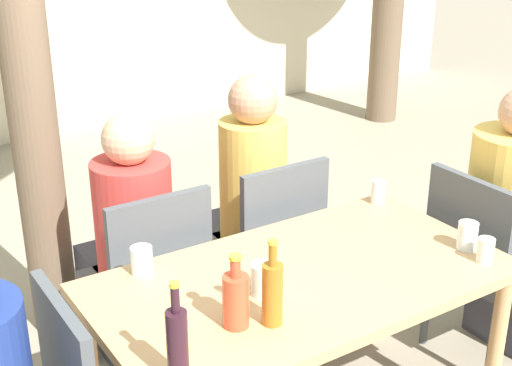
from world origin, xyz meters
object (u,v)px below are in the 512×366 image
object	(u,v)px
patio_chair_2	(152,275)
wine_bottle_0	(177,344)
patio_chair_1	(482,257)
patio_chair_3	(270,240)
drinking_glass_1	(142,260)
person_seated_2	(128,250)
dining_table_front	(301,295)
drinking_glass_4	(263,279)
drinking_glass_0	(467,236)
drinking_glass_3	(378,192)
soda_bottle_2	(236,299)
amber_bottle_1	(272,292)
drinking_glass_2	(486,250)
person_seated_3	(243,212)

from	to	relation	value
patio_chair_2	wine_bottle_0	distance (m)	1.04
patio_chair_1	patio_chair_3	bearing A→B (deg)	46.75
drinking_glass_1	wine_bottle_0	bearing A→B (deg)	-105.42
patio_chair_3	person_seated_2	size ratio (longest dim) A/B	0.77
dining_table_front	drinking_glass_4	bearing A→B (deg)	-170.38
drinking_glass_0	drinking_glass_3	world-z (taller)	drinking_glass_0
drinking_glass_3	drinking_glass_4	xyz separation A→B (m)	(-0.84, -0.36, 0.00)
wine_bottle_0	soda_bottle_2	size ratio (longest dim) A/B	1.27
amber_bottle_1	drinking_glass_3	bearing A→B (deg)	29.88
patio_chair_3	drinking_glass_2	xyz separation A→B (m)	(0.32, -0.92, 0.26)
drinking_glass_1	drinking_glass_3	bearing A→B (deg)	0.60
person_seated_2	drinking_glass_2	bearing A→B (deg)	128.40
patio_chair_2	soda_bottle_2	distance (m)	0.84
person_seated_3	patio_chair_1	bearing A→B (deg)	127.89
wine_bottle_0	drinking_glass_1	xyz separation A→B (m)	(0.17, 0.61, -0.07)
dining_table_front	drinking_glass_4	xyz separation A→B (m)	(-0.19, -0.03, 0.14)
wine_bottle_0	drinking_glass_3	size ratio (longest dim) A/B	3.04
wine_bottle_0	drinking_glass_1	distance (m)	0.64
dining_table_front	drinking_glass_3	bearing A→B (deg)	26.89
person_seated_3	dining_table_front	bearing A→B (deg)	71.17
soda_bottle_2	patio_chair_1	bearing A→B (deg)	6.09
drinking_glass_4	soda_bottle_2	bearing A→B (deg)	-147.40
wine_bottle_0	drinking_glass_4	xyz separation A→B (m)	(0.45, 0.26, -0.07)
drinking_glass_2	wine_bottle_0	bearing A→B (deg)	-179.66
person_seated_3	drinking_glass_0	world-z (taller)	person_seated_3
person_seated_2	drinking_glass_1	xyz separation A→B (m)	(-0.17, -0.56, 0.25)
drinking_glass_4	drinking_glass_2	bearing A→B (deg)	-17.30
person_seated_2	drinking_glass_4	world-z (taller)	person_seated_2
drinking_glass_2	amber_bottle_1	bearing A→B (deg)	174.08
person_seated_3	soda_bottle_2	xyz separation A→B (m)	(-0.66, -1.01, 0.26)
soda_bottle_2	drinking_glass_3	bearing A→B (deg)	25.05
drinking_glass_2	patio_chair_1	bearing A→B (deg)	38.69
person_seated_2	person_seated_3	distance (m)	0.60
dining_table_front	soda_bottle_2	distance (m)	0.43
drinking_glass_1	amber_bottle_1	bearing A→B (deg)	-67.71
amber_bottle_1	drinking_glass_4	world-z (taller)	amber_bottle_1
person_seated_3	amber_bottle_1	distance (m)	1.23
soda_bottle_2	patio_chair_3	bearing A→B (deg)	49.86
patio_chair_3	soda_bottle_2	xyz separation A→B (m)	(-0.66, -0.78, 0.31)
patio_chair_1	patio_chair_2	distance (m)	1.42
drinking_glass_0	drinking_glass_2	world-z (taller)	drinking_glass_0
drinking_glass_2	drinking_glass_3	bearing A→B (deg)	86.97
soda_bottle_2	drinking_glass_1	world-z (taller)	soda_bottle_2
person_seated_2	drinking_glass_0	bearing A→B (deg)	131.88
patio_chair_3	drinking_glass_3	size ratio (longest dim) A/B	8.75
dining_table_front	person_seated_3	xyz separation A→B (m)	(0.30, 0.87, -0.08)
patio_chair_1	drinking_glass_3	bearing A→B (deg)	44.13
drinking_glass_0	person_seated_3	bearing A→B (deg)	108.37
person_seated_3	amber_bottle_1	bearing A→B (deg)	62.43
person_seated_3	drinking_glass_3	xyz separation A→B (m)	(0.36, -0.54, 0.22)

